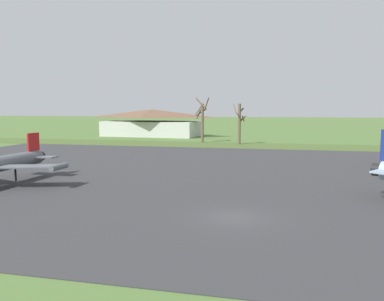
# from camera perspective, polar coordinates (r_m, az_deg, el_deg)

# --- Properties ---
(ground_plane) EXTENTS (600.00, 600.00, 0.00)m
(ground_plane) POSITION_cam_1_polar(r_m,az_deg,el_deg) (26.39, 6.30, -9.87)
(ground_plane) COLOR #4C6B33
(asphalt_apron) EXTENTS (97.45, 55.48, 0.05)m
(asphalt_apron) POSITION_cam_1_polar(r_m,az_deg,el_deg) (42.57, 8.90, -3.67)
(asphalt_apron) COLOR #333335
(asphalt_apron) RESTS_ON ground
(grass_verge_strip) EXTENTS (157.45, 12.00, 0.06)m
(grass_verge_strip) POSITION_cam_1_polar(r_m,az_deg,el_deg) (75.98, 10.70, 0.67)
(grass_verge_strip) COLOR #455B28
(grass_verge_strip) RESTS_ON ground
(bare_tree_far_left) EXTENTS (3.27, 3.20, 9.60)m
(bare_tree_far_left) POSITION_cam_1_polar(r_m,az_deg,el_deg) (82.26, 1.50, 4.72)
(bare_tree_far_left) COLOR brown
(bare_tree_far_left) RESTS_ON ground
(bare_tree_left_of_center) EXTENTS (2.75, 2.74, 8.26)m
(bare_tree_left_of_center) POSITION_cam_1_polar(r_m,az_deg,el_deg) (78.50, 7.06, 4.17)
(bare_tree_left_of_center) COLOR brown
(bare_tree_left_of_center) RESTS_ON ground
(visitor_building) EXTENTS (26.47, 13.98, 7.06)m
(visitor_building) POSITION_cam_1_polar(r_m,az_deg,el_deg) (102.48, -6.00, 4.09)
(visitor_building) COLOR beige
(visitor_building) RESTS_ON ground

